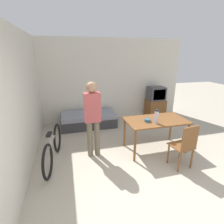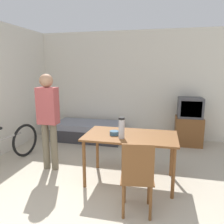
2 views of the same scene
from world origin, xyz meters
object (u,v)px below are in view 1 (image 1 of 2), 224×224
Objects in this scene: tv at (155,103)px; person_standing at (93,115)px; mate_bowl at (148,120)px; bicycle at (53,148)px; wooden_chair at (185,145)px; dining_table at (156,123)px; daybed at (88,119)px; thermos_flask at (157,116)px.

tv is 0.66× the size of person_standing.
tv is at bearing 57.37° from mate_bowl.
person_standing is at bearing 3.47° from bicycle.
wooden_chair is 1.95m from person_standing.
dining_table is at bearing -1.67° from bicycle.
person_standing is (-2.53, -1.90, 0.45)m from tv.
dining_table is (1.34, -1.87, 0.47)m from daybed.
person_standing is at bearing 171.63° from mate_bowl.
wooden_chair is 2.68m from bicycle.
tv reaches higher than wooden_chair.
wooden_chair is (1.55, -2.68, 0.32)m from daybed.
wooden_chair is at bearing -29.54° from person_standing.
bicycle is at bearing -176.53° from person_standing.
thermos_flask is 2.22× the size of mate_bowl.
thermos_flask is at bearing -43.57° from mate_bowl.
dining_table is 4.51× the size of thermos_flask.
bicycle is 5.18× the size of thermos_flask.
thermos_flask is (-0.11, -0.19, 0.25)m from dining_table.
tv is 0.80× the size of dining_table.
person_standing is at bearing 175.26° from dining_table.
wooden_chair is at bearing -107.27° from tv.
person_standing reaches higher than dining_table.
dining_table is (-1.09, -2.02, 0.15)m from tv.
dining_table is at bearing -4.74° from person_standing.
person_standing is at bearing -143.13° from tv.
mate_bowl is at bearing 136.43° from thermos_flask.
bicycle is 2.30m from thermos_flask.
person_standing reaches higher than mate_bowl.
dining_table is at bearing -118.23° from tv.
mate_bowl is (2.07, -0.12, 0.46)m from bicycle.
wooden_chair is 6.77× the size of mate_bowl.
wooden_chair is at bearing -76.04° from dining_table.
tv reaches higher than bicycle.
tv is (2.43, 0.16, 0.32)m from daybed.
bicycle reaches higher than daybed.
dining_table reaches higher than daybed.
dining_table is 9.99× the size of mate_bowl.
person_standing reaches higher than daybed.
thermos_flask is at bearing -6.60° from bicycle.
mate_bowl is at bearing -3.44° from bicycle.
tv is 2.48m from mate_bowl.
wooden_chair is at bearing -60.04° from daybed.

